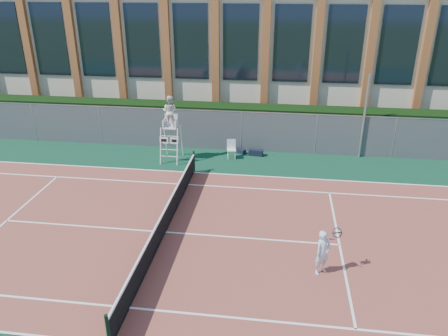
# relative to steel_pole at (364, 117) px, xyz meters

# --- Properties ---
(ground) EXTENTS (120.00, 120.00, 0.00)m
(ground) POSITION_rel_steel_pole_xyz_m (-8.33, -8.70, -2.20)
(ground) COLOR #233814
(apron) EXTENTS (36.00, 20.00, 0.01)m
(apron) POSITION_rel_steel_pole_xyz_m (-8.33, -7.70, -2.20)
(apron) COLOR #0C3622
(apron) RESTS_ON ground
(tennis_court) EXTENTS (23.77, 10.97, 0.02)m
(tennis_court) POSITION_rel_steel_pole_xyz_m (-8.33, -8.70, -2.18)
(tennis_court) COLOR brown
(tennis_court) RESTS_ON apron
(tennis_net) EXTENTS (0.10, 11.30, 1.10)m
(tennis_net) POSITION_rel_steel_pole_xyz_m (-8.33, -8.70, -1.67)
(tennis_net) COLOR black
(tennis_net) RESTS_ON ground
(fence) EXTENTS (40.00, 0.06, 2.20)m
(fence) POSITION_rel_steel_pole_xyz_m (-8.33, 0.10, -1.10)
(fence) COLOR #595E60
(fence) RESTS_ON ground
(hedge) EXTENTS (40.00, 1.40, 2.20)m
(hedge) POSITION_rel_steel_pole_xyz_m (-8.33, 1.30, -1.10)
(hedge) COLOR black
(hedge) RESTS_ON ground
(building) EXTENTS (45.00, 10.60, 8.22)m
(building) POSITION_rel_steel_pole_xyz_m (-8.33, 9.25, 1.94)
(building) COLOR beige
(building) RESTS_ON ground
(steel_pole) EXTENTS (0.12, 0.12, 4.41)m
(steel_pole) POSITION_rel_steel_pole_xyz_m (0.00, 0.00, 0.00)
(steel_pole) COLOR #9EA0A5
(steel_pole) RESTS_ON ground
(umpire_chair) EXTENTS (0.96, 1.48, 3.45)m
(umpire_chair) POSITION_rel_steel_pole_xyz_m (-9.79, -1.65, 0.32)
(umpire_chair) COLOR white
(umpire_chair) RESTS_ON ground
(plastic_chair) EXTENTS (0.53, 0.53, 0.99)m
(plastic_chair) POSITION_rel_steel_pole_xyz_m (-6.73, -1.02, -1.61)
(plastic_chair) COLOR silver
(plastic_chair) RESTS_ON apron
(sports_bag_near) EXTENTS (0.79, 0.38, 0.32)m
(sports_bag_near) POSITION_rel_steel_pole_xyz_m (-5.47, -0.54, -2.03)
(sports_bag_near) COLOR black
(sports_bag_near) RESTS_ON apron
(sports_bag_far) EXTENTS (0.63, 0.55, 0.24)m
(sports_bag_far) POSITION_rel_steel_pole_xyz_m (-6.32, -0.30, -2.07)
(sports_bag_far) COLOR black
(sports_bag_far) RESTS_ON apron
(tennis_player) EXTENTS (0.93, 0.73, 1.55)m
(tennis_player) POSITION_rel_steel_pole_xyz_m (-2.71, -10.39, -1.40)
(tennis_player) COLOR silver
(tennis_player) RESTS_ON tennis_court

